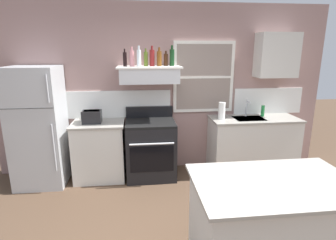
# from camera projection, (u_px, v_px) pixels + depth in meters

# --- Properties ---
(back_wall) EXTENTS (5.40, 0.11, 2.70)m
(back_wall) POSITION_uv_depth(u_px,v_px,m) (166.00, 89.00, 4.48)
(back_wall) COLOR gray
(back_wall) RESTS_ON ground_plane
(refrigerator) EXTENTS (0.70, 0.72, 1.76)m
(refrigerator) POSITION_uv_depth(u_px,v_px,m) (39.00, 127.00, 4.01)
(refrigerator) COLOR #B7BABC
(refrigerator) RESTS_ON ground_plane
(counter_left_of_stove) EXTENTS (0.79, 0.63, 0.91)m
(counter_left_of_stove) POSITION_uv_depth(u_px,v_px,m) (100.00, 150.00, 4.27)
(counter_left_of_stove) COLOR silver
(counter_left_of_stove) RESTS_ON ground_plane
(toaster) EXTENTS (0.30, 0.20, 0.19)m
(toaster) POSITION_uv_depth(u_px,v_px,m) (92.00, 117.00, 4.11)
(toaster) COLOR black
(toaster) RESTS_ON counter_left_of_stove
(stove_range) EXTENTS (0.76, 0.69, 1.09)m
(stove_range) POSITION_uv_depth(u_px,v_px,m) (151.00, 149.00, 4.32)
(stove_range) COLOR black
(stove_range) RESTS_ON ground_plane
(range_hood_shelf) EXTENTS (0.96, 0.52, 0.24)m
(range_hood_shelf) POSITION_uv_depth(u_px,v_px,m) (149.00, 74.00, 4.12)
(range_hood_shelf) COLOR silver
(bottle_balsamic_dark) EXTENTS (0.06, 0.06, 0.26)m
(bottle_balsamic_dark) POSITION_uv_depth(u_px,v_px,m) (125.00, 59.00, 4.06)
(bottle_balsamic_dark) COLOR black
(bottle_balsamic_dark) RESTS_ON range_hood_shelf
(bottle_rose_pink) EXTENTS (0.07, 0.07, 0.29)m
(bottle_rose_pink) POSITION_uv_depth(u_px,v_px,m) (132.00, 58.00, 4.03)
(bottle_rose_pink) COLOR #C67F84
(bottle_rose_pink) RESTS_ON range_hood_shelf
(bottle_clear_tall) EXTENTS (0.06, 0.06, 0.30)m
(bottle_clear_tall) POSITION_uv_depth(u_px,v_px,m) (139.00, 58.00, 3.99)
(bottle_clear_tall) COLOR silver
(bottle_clear_tall) RESTS_ON range_hood_shelf
(bottle_olive_oil_square) EXTENTS (0.06, 0.06, 0.26)m
(bottle_olive_oil_square) POSITION_uv_depth(u_px,v_px,m) (146.00, 59.00, 4.07)
(bottle_olive_oil_square) COLOR #4C601E
(bottle_olive_oil_square) RESTS_ON range_hood_shelf
(bottle_red_label_wine) EXTENTS (0.07, 0.07, 0.30)m
(bottle_red_label_wine) POSITION_uv_depth(u_px,v_px,m) (152.00, 58.00, 4.07)
(bottle_red_label_wine) COLOR maroon
(bottle_red_label_wine) RESTS_ON range_hood_shelf
(bottle_amber_wine) EXTENTS (0.07, 0.07, 0.28)m
(bottle_amber_wine) POSITION_uv_depth(u_px,v_px,m) (159.00, 58.00, 4.08)
(bottle_amber_wine) COLOR brown
(bottle_amber_wine) RESTS_ON range_hood_shelf
(bottle_brown_stout) EXTENTS (0.06, 0.06, 0.23)m
(bottle_brown_stout) POSITION_uv_depth(u_px,v_px,m) (166.00, 60.00, 4.14)
(bottle_brown_stout) COLOR #381E0F
(bottle_brown_stout) RESTS_ON range_hood_shelf
(bottle_dark_green_wine) EXTENTS (0.07, 0.07, 0.31)m
(bottle_dark_green_wine) POSITION_uv_depth(u_px,v_px,m) (172.00, 57.00, 4.14)
(bottle_dark_green_wine) COLOR #143819
(bottle_dark_green_wine) RESTS_ON range_hood_shelf
(counter_right_with_sink) EXTENTS (1.43, 0.63, 0.91)m
(counter_right_with_sink) POSITION_uv_depth(u_px,v_px,m) (252.00, 144.00, 4.55)
(counter_right_with_sink) COLOR silver
(counter_right_with_sink) RESTS_ON ground_plane
(sink_faucet) EXTENTS (0.03, 0.17, 0.28)m
(sink_faucet) POSITION_uv_depth(u_px,v_px,m) (247.00, 106.00, 4.47)
(sink_faucet) COLOR silver
(sink_faucet) RESTS_ON counter_right_with_sink
(paper_towel_roll) EXTENTS (0.11, 0.11, 0.27)m
(paper_towel_roll) POSITION_uv_depth(u_px,v_px,m) (222.00, 111.00, 4.34)
(paper_towel_roll) COLOR white
(paper_towel_roll) RESTS_ON counter_right_with_sink
(dish_soap_bottle) EXTENTS (0.06, 0.06, 0.18)m
(dish_soap_bottle) POSITION_uv_depth(u_px,v_px,m) (263.00, 111.00, 4.53)
(dish_soap_bottle) COLOR #268C3F
(dish_soap_bottle) RESTS_ON counter_right_with_sink
(kitchen_island) EXTENTS (1.40, 0.90, 0.91)m
(kitchen_island) POSITION_uv_depth(u_px,v_px,m) (271.00, 228.00, 2.42)
(kitchen_island) COLOR silver
(kitchen_island) RESTS_ON ground_plane
(upper_cabinet_right) EXTENTS (0.64, 0.32, 0.70)m
(upper_cabinet_right) POSITION_uv_depth(u_px,v_px,m) (277.00, 55.00, 4.36)
(upper_cabinet_right) COLOR silver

